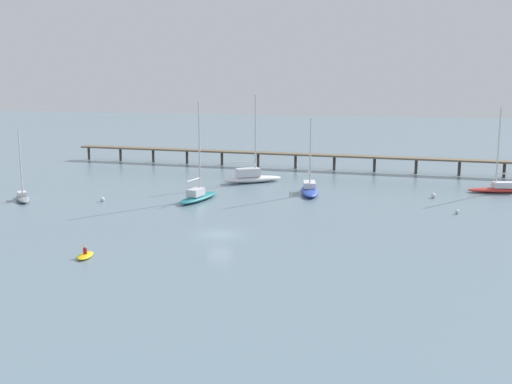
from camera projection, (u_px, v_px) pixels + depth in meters
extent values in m
plane|color=slate|center=(220.00, 234.00, 68.44)|extent=(400.00, 400.00, 0.00)
cube|color=brown|center=(296.00, 154.00, 115.67)|extent=(88.54, 8.28, 0.30)
cylinder|color=#38332D|center=(89.00, 153.00, 128.17)|extent=(0.50, 0.50, 2.50)
cylinder|color=#38332D|center=(121.00, 155.00, 126.13)|extent=(0.50, 0.50, 2.50)
cylinder|color=#38332D|center=(153.00, 156.00, 124.09)|extent=(0.50, 0.50, 2.50)
cylinder|color=#38332D|center=(187.00, 157.00, 122.05)|extent=(0.50, 0.50, 2.50)
cylinder|color=#38332D|center=(222.00, 159.00, 120.01)|extent=(0.50, 0.50, 2.50)
cylinder|color=#38332D|center=(258.00, 160.00, 117.97)|extent=(0.50, 0.50, 2.50)
cylinder|color=#38332D|center=(295.00, 162.00, 115.93)|extent=(0.50, 0.50, 2.50)
cylinder|color=#38332D|center=(334.00, 163.00, 113.89)|extent=(0.50, 0.50, 2.50)
cylinder|color=#38332D|center=(374.00, 165.00, 111.85)|extent=(0.50, 0.50, 2.50)
cylinder|color=#38332D|center=(416.00, 167.00, 109.81)|extent=(0.50, 0.50, 2.50)
cylinder|color=#38332D|center=(459.00, 168.00, 107.77)|extent=(0.50, 0.50, 2.50)
cylinder|color=#38332D|center=(504.00, 170.00, 105.73)|extent=(0.50, 0.50, 2.50)
ellipsoid|color=gray|center=(23.00, 198.00, 86.61)|extent=(5.17, 5.86, 0.60)
cube|color=silver|center=(22.00, 194.00, 86.95)|extent=(1.93, 2.01, 0.56)
cylinder|color=silver|center=(20.00, 163.00, 85.42)|extent=(0.19, 0.19, 9.28)
cylinder|color=silver|center=(21.00, 183.00, 87.05)|extent=(1.66, 2.00, 0.16)
ellipsoid|color=#1E727A|center=(199.00, 198.00, 86.74)|extent=(4.20, 9.43, 0.77)
cube|color=silver|center=(196.00, 192.00, 85.93)|extent=(2.11, 2.80, 0.99)
cylinder|color=silver|center=(199.00, 148.00, 85.89)|extent=(0.23, 0.23, 12.86)
cylinder|color=silver|center=(194.00, 180.00, 85.14)|extent=(0.91, 3.37, 0.18)
ellipsoid|color=white|center=(253.00, 179.00, 101.12)|extent=(9.72, 7.75, 1.02)
cube|color=silver|center=(248.00, 172.00, 100.63)|extent=(4.16, 3.65, 1.29)
cylinder|color=silver|center=(255.00, 136.00, 100.00)|extent=(0.24, 0.24, 12.93)
cylinder|color=silver|center=(243.00, 162.00, 100.04)|extent=(3.57, 2.48, 0.19)
ellipsoid|color=#2D4CB7|center=(310.00, 191.00, 91.49)|extent=(4.05, 9.41, 0.85)
cube|color=silver|center=(309.00, 184.00, 92.05)|extent=(2.27, 3.56, 0.81)
cylinder|color=silver|center=(310.00, 154.00, 90.02)|extent=(0.23, 0.23, 10.18)
cylinder|color=silver|center=(309.00, 174.00, 92.78)|extent=(0.99, 4.36, 0.18)
ellipsoid|color=red|center=(498.00, 190.00, 92.56)|extent=(9.31, 4.03, 0.71)
cube|color=silver|center=(504.00, 185.00, 92.40)|extent=(3.32, 2.16, 0.86)
cylinder|color=silver|center=(498.00, 148.00, 91.41)|extent=(0.23, 0.23, 11.78)
cylinder|color=silver|center=(511.00, 174.00, 92.06)|extent=(4.18, 1.03, 0.18)
ellipsoid|color=yellow|center=(85.00, 256.00, 59.85)|extent=(1.74, 3.01, 0.35)
cylinder|color=maroon|center=(85.00, 251.00, 59.76)|extent=(0.42, 0.42, 0.55)
sphere|color=tan|center=(85.00, 247.00, 59.69)|extent=(0.24, 0.24, 0.24)
sphere|color=silver|center=(433.00, 196.00, 88.45)|extent=(0.69, 0.69, 0.69)
sphere|color=silver|center=(102.00, 199.00, 86.00)|extent=(0.60, 0.60, 0.60)
sphere|color=silver|center=(457.00, 212.00, 78.49)|extent=(0.54, 0.54, 0.54)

